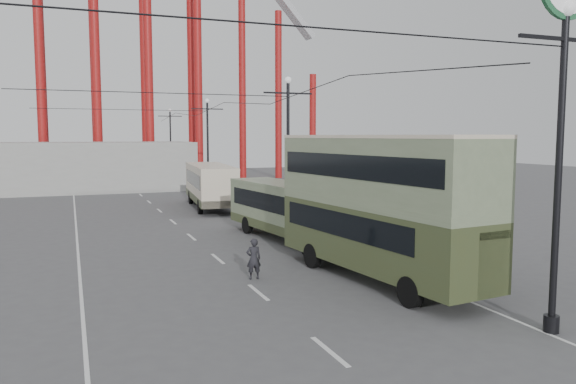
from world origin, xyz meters
name	(u,v)px	position (x,y,z in m)	size (l,w,h in m)	color
ground	(331,323)	(0.00, 0.00, 0.00)	(160.00, 160.00, 0.00)	#4C4C4E
road_markings	(182,227)	(-0.86, 19.70, 0.01)	(12.52, 120.00, 0.01)	silver
lamp_post_near	(564,55)	(5.60, -3.00, 7.86)	(3.20, 0.44, 10.80)	black
lamp_post_mid	(288,151)	(5.60, 18.00, 4.68)	(3.20, 0.44, 9.32)	black
lamp_post_far	(208,146)	(5.60, 40.00, 4.68)	(3.20, 0.44, 9.32)	black
lamp_post_distant	(171,143)	(5.60, 62.00, 4.68)	(3.20, 0.44, 9.32)	black
fairground_shed	(83,166)	(-6.00, 47.00, 2.50)	(22.00, 10.00, 5.00)	#969691
double_decker_bus	(378,200)	(3.90, 3.98, 3.19)	(3.89, 10.84, 5.69)	#3C4324
single_decker_green	(291,209)	(3.78, 12.84, 1.74)	(3.84, 11.11, 3.08)	#687757
single_decker_cream	(210,184)	(3.03, 28.33, 1.90)	(3.77, 11.06, 3.37)	beige
pedestrian	(254,259)	(-0.57, 5.88, 0.82)	(0.60, 0.39, 1.64)	black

